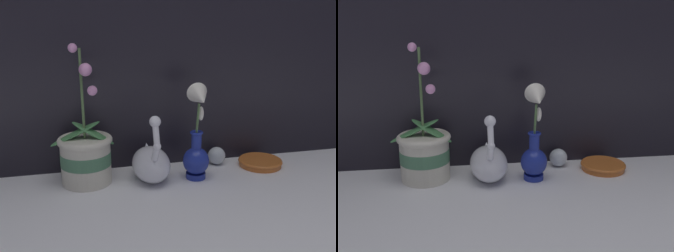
% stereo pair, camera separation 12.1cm
% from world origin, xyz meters
% --- Properties ---
extents(ground_plane, '(2.80, 2.80, 0.00)m').
position_xyz_m(ground_plane, '(0.00, 0.00, 0.00)').
color(ground_plane, white).
extents(orchid_potted_plant, '(0.20, 0.17, 0.42)m').
position_xyz_m(orchid_potted_plant, '(-0.29, 0.14, 0.09)').
color(orchid_potted_plant, beige).
rests_on(orchid_potted_plant, ground_plane).
extents(swan_figurine, '(0.12, 0.21, 0.23)m').
position_xyz_m(swan_figurine, '(-0.09, 0.11, 0.06)').
color(swan_figurine, white).
rests_on(swan_figurine, ground_plane).
extents(blue_vase, '(0.08, 0.11, 0.31)m').
position_xyz_m(blue_vase, '(0.05, 0.08, 0.12)').
color(blue_vase, navy).
rests_on(blue_vase, ground_plane).
extents(glass_sphere, '(0.06, 0.06, 0.06)m').
position_xyz_m(glass_sphere, '(0.15, 0.19, 0.03)').
color(glass_sphere, silver).
rests_on(glass_sphere, ground_plane).
extents(amber_dish, '(0.15, 0.15, 0.02)m').
position_xyz_m(amber_dish, '(0.29, 0.14, 0.01)').
color(amber_dish, '#C66628').
rests_on(amber_dish, ground_plane).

